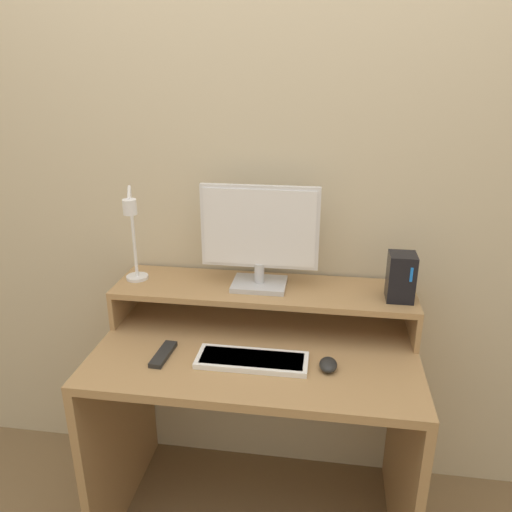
# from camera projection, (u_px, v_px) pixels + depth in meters

# --- Properties ---
(wall_back) EXTENTS (6.00, 0.05, 2.50)m
(wall_back) POSITION_uv_depth(u_px,v_px,m) (270.00, 188.00, 1.88)
(wall_back) COLOR beige
(wall_back) RESTS_ON ground_plane
(desk) EXTENTS (1.10, 0.64, 0.77)m
(desk) POSITION_uv_depth(u_px,v_px,m) (256.00, 404.00, 1.81)
(desk) COLOR #A87F51
(desk) RESTS_ON ground_plane
(monitor_shelf) EXTENTS (1.10, 0.28, 0.15)m
(monitor_shelf) POSITION_uv_depth(u_px,v_px,m) (263.00, 292.00, 1.84)
(monitor_shelf) COLOR #A87F51
(monitor_shelf) RESTS_ON desk
(monitor) EXTENTS (0.42, 0.15, 0.38)m
(monitor) POSITION_uv_depth(u_px,v_px,m) (259.00, 235.00, 1.77)
(monitor) COLOR #BCBCC1
(monitor) RESTS_ON monitor_shelf
(desk_lamp) EXTENTS (0.13, 0.24, 0.36)m
(desk_lamp) POSITION_uv_depth(u_px,v_px,m) (133.00, 235.00, 1.76)
(desk_lamp) COLOR silver
(desk_lamp) RESTS_ON monitor_shelf
(router_dock) EXTENTS (0.09, 0.10, 0.17)m
(router_dock) POSITION_uv_depth(u_px,v_px,m) (401.00, 277.00, 1.71)
(router_dock) COLOR black
(router_dock) RESTS_ON monitor_shelf
(keyboard) EXTENTS (0.37, 0.13, 0.02)m
(keyboard) POSITION_uv_depth(u_px,v_px,m) (253.00, 360.00, 1.63)
(keyboard) COLOR white
(keyboard) RESTS_ON desk
(mouse) EXTENTS (0.06, 0.08, 0.03)m
(mouse) POSITION_uv_depth(u_px,v_px,m) (328.00, 365.00, 1.59)
(mouse) COLOR black
(mouse) RESTS_ON desk
(remote_control) EXTENTS (0.05, 0.16, 0.02)m
(remote_control) POSITION_uv_depth(u_px,v_px,m) (163.00, 354.00, 1.67)
(remote_control) COLOR black
(remote_control) RESTS_ON desk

